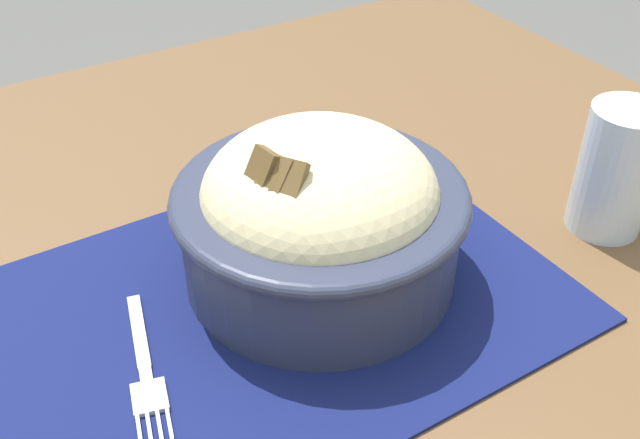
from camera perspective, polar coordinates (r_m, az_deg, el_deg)
name	(u,v)px	position (r m, az deg, el deg)	size (l,w,h in m)	color
table	(276,400)	(0.58, -3.36, -13.59)	(1.07, 0.98, 0.74)	brown
placemat	(277,303)	(0.55, -3.33, -6.34)	(0.41, 0.29, 0.00)	#11194C
bowl	(320,213)	(0.54, -0.02, 0.50)	(0.24, 0.24, 0.13)	#2D3347
fork	(145,371)	(0.51, -13.18, -11.19)	(0.05, 0.13, 0.00)	silver
drinking_glass	(614,177)	(0.64, 21.52, 3.00)	(0.06, 0.06, 0.11)	silver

